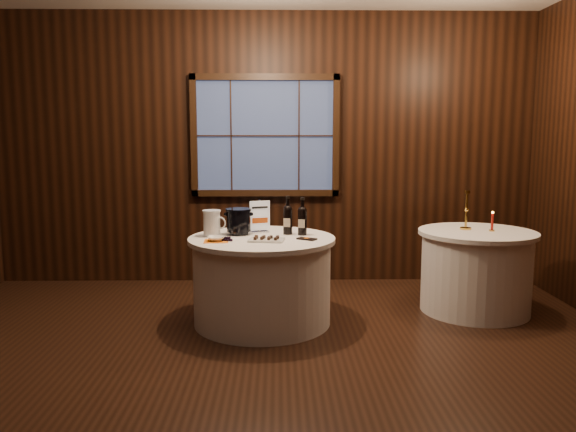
{
  "coord_description": "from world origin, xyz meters",
  "views": [
    {
      "loc": [
        0.14,
        -3.82,
        1.63
      ],
      "look_at": [
        0.23,
        0.9,
        0.97
      ],
      "focal_mm": 35.0,
      "sensor_mm": 36.0,
      "label": 1
    }
  ],
  "objects_px": {
    "port_bottle_left": "(288,218)",
    "main_table": "(262,280)",
    "ice_bucket": "(239,221)",
    "brass_candlestick": "(466,215)",
    "side_table": "(476,271)",
    "port_bottle_right": "(302,219)",
    "red_candle": "(492,223)",
    "sign_stand": "(259,222)",
    "chocolate_box": "(307,239)",
    "chocolate_plate": "(266,239)",
    "grape_bunch": "(228,239)",
    "glass_pitcher": "(212,223)",
    "cracker_bowl": "(216,239)"
  },
  "relations": [
    {
      "from": "port_bottle_left",
      "to": "ice_bucket",
      "type": "relative_size",
      "value": 1.48
    },
    {
      "from": "port_bottle_left",
      "to": "side_table",
      "type": "bearing_deg",
      "value": 16.92
    },
    {
      "from": "sign_stand",
      "to": "port_bottle_right",
      "type": "distance_m",
      "value": 0.41
    },
    {
      "from": "sign_stand",
      "to": "brass_candlestick",
      "type": "distance_m",
      "value": 1.95
    },
    {
      "from": "sign_stand",
      "to": "ice_bucket",
      "type": "height_order",
      "value": "sign_stand"
    },
    {
      "from": "red_candle",
      "to": "sign_stand",
      "type": "bearing_deg",
      "value": -178.7
    },
    {
      "from": "main_table",
      "to": "sign_stand",
      "type": "distance_m",
      "value": 0.54
    },
    {
      "from": "grape_bunch",
      "to": "glass_pitcher",
      "type": "xyz_separation_m",
      "value": [
        -0.16,
        0.23,
        0.1
      ]
    },
    {
      "from": "side_table",
      "to": "port_bottle_left",
      "type": "bearing_deg",
      "value": -175.09
    },
    {
      "from": "chocolate_plate",
      "to": "glass_pitcher",
      "type": "bearing_deg",
      "value": 152.75
    },
    {
      "from": "chocolate_plate",
      "to": "ice_bucket",
      "type": "bearing_deg",
      "value": 128.25
    },
    {
      "from": "grape_bunch",
      "to": "sign_stand",
      "type": "bearing_deg",
      "value": 56.98
    },
    {
      "from": "side_table",
      "to": "chocolate_box",
      "type": "relative_size",
      "value": 6.65
    },
    {
      "from": "chocolate_box",
      "to": "cracker_bowl",
      "type": "distance_m",
      "value": 0.77
    },
    {
      "from": "main_table",
      "to": "chocolate_plate",
      "type": "height_order",
      "value": "chocolate_plate"
    },
    {
      "from": "port_bottle_left",
      "to": "cracker_bowl",
      "type": "relative_size",
      "value": 2.39
    },
    {
      "from": "red_candle",
      "to": "brass_candlestick",
      "type": "bearing_deg",
      "value": 152.69
    },
    {
      "from": "chocolate_box",
      "to": "grape_bunch",
      "type": "xyz_separation_m",
      "value": [
        -0.67,
        -0.05,
        0.01
      ]
    },
    {
      "from": "sign_stand",
      "to": "chocolate_plate",
      "type": "xyz_separation_m",
      "value": [
        0.07,
        -0.41,
        -0.09
      ]
    },
    {
      "from": "port_bottle_left",
      "to": "port_bottle_right",
      "type": "height_order",
      "value": "port_bottle_left"
    },
    {
      "from": "port_bottle_left",
      "to": "main_table",
      "type": "bearing_deg",
      "value": -135.11
    },
    {
      "from": "sign_stand",
      "to": "red_candle",
      "type": "bearing_deg",
      "value": -17.43
    },
    {
      "from": "main_table",
      "to": "red_candle",
      "type": "relative_size",
      "value": 6.84
    },
    {
      "from": "sign_stand",
      "to": "main_table",
      "type": "bearing_deg",
      "value": -101.83
    },
    {
      "from": "chocolate_plate",
      "to": "brass_candlestick",
      "type": "bearing_deg",
      "value": 16.84
    },
    {
      "from": "ice_bucket",
      "to": "brass_candlestick",
      "type": "bearing_deg",
      "value": 6.54
    },
    {
      "from": "cracker_bowl",
      "to": "brass_candlestick",
      "type": "xyz_separation_m",
      "value": [
        2.29,
        0.57,
        0.11
      ]
    },
    {
      "from": "glass_pitcher",
      "to": "cracker_bowl",
      "type": "height_order",
      "value": "glass_pitcher"
    },
    {
      "from": "port_bottle_left",
      "to": "red_candle",
      "type": "relative_size",
      "value": 1.85
    },
    {
      "from": "port_bottle_right",
      "to": "grape_bunch",
      "type": "relative_size",
      "value": 2.19
    },
    {
      "from": "main_table",
      "to": "chocolate_box",
      "type": "height_order",
      "value": "chocolate_box"
    },
    {
      "from": "brass_candlestick",
      "to": "glass_pitcher",
      "type": "bearing_deg",
      "value": -172.33
    },
    {
      "from": "side_table",
      "to": "port_bottle_right",
      "type": "height_order",
      "value": "port_bottle_right"
    },
    {
      "from": "sign_stand",
      "to": "cracker_bowl",
      "type": "bearing_deg",
      "value": -149.38
    },
    {
      "from": "port_bottle_left",
      "to": "red_candle",
      "type": "height_order",
      "value": "port_bottle_left"
    },
    {
      "from": "main_table",
      "to": "chocolate_plate",
      "type": "xyz_separation_m",
      "value": [
        0.04,
        -0.18,
        0.4
      ]
    },
    {
      "from": "glass_pitcher",
      "to": "main_table",
      "type": "bearing_deg",
      "value": 6.63
    },
    {
      "from": "sign_stand",
      "to": "chocolate_box",
      "type": "height_order",
      "value": "sign_stand"
    },
    {
      "from": "chocolate_plate",
      "to": "grape_bunch",
      "type": "relative_size",
      "value": 2.05
    },
    {
      "from": "port_bottle_right",
      "to": "red_candle",
      "type": "xyz_separation_m",
      "value": [
        1.77,
        0.17,
        -0.07
      ]
    },
    {
      "from": "grape_bunch",
      "to": "red_candle",
      "type": "distance_m",
      "value": 2.45
    },
    {
      "from": "main_table",
      "to": "glass_pitcher",
      "type": "height_order",
      "value": "glass_pitcher"
    },
    {
      "from": "ice_bucket",
      "to": "brass_candlestick",
      "type": "relative_size",
      "value": 0.63
    },
    {
      "from": "main_table",
      "to": "ice_bucket",
      "type": "height_order",
      "value": "ice_bucket"
    },
    {
      "from": "red_candle",
      "to": "ice_bucket",
      "type": "bearing_deg",
      "value": -176.67
    },
    {
      "from": "port_bottle_right",
      "to": "sign_stand",
      "type": "bearing_deg",
      "value": 176.53
    },
    {
      "from": "main_table",
      "to": "chocolate_plate",
      "type": "relative_size",
      "value": 4.07
    },
    {
      "from": "sign_stand",
      "to": "chocolate_box",
      "type": "xyz_separation_m",
      "value": [
        0.41,
        -0.35,
        -0.1
      ]
    },
    {
      "from": "port_bottle_right",
      "to": "ice_bucket",
      "type": "relative_size",
      "value": 1.44
    },
    {
      "from": "port_bottle_left",
      "to": "glass_pitcher",
      "type": "height_order",
      "value": "port_bottle_left"
    }
  ]
}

